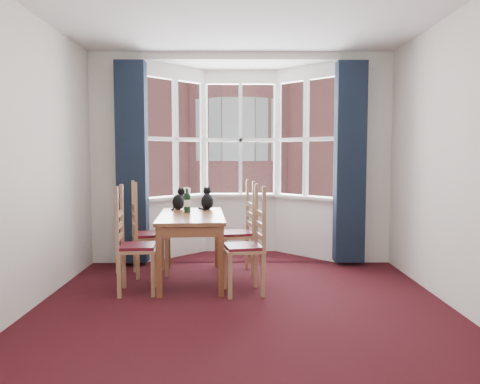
{
  "coord_description": "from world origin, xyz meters",
  "views": [
    {
      "loc": [
        -0.06,
        -4.03,
        1.45
      ],
      "look_at": [
        -0.02,
        1.05,
        1.05
      ],
      "focal_mm": 35.0,
      "sensor_mm": 36.0,
      "label": 1
    }
  ],
  "objects_px": {
    "chair_left_near": "(129,249)",
    "chair_right_far": "(243,235)",
    "chair_left_far": "(143,237)",
    "chair_right_near": "(252,248)",
    "wine_bottle": "(187,201)",
    "cat_left": "(179,201)",
    "candle_tall": "(184,192)",
    "cat_right": "(207,200)",
    "dining_table": "(191,223)",
    "candle_short": "(188,192)"
  },
  "relations": [
    {
      "from": "chair_left_near",
      "to": "chair_right_far",
      "type": "distance_m",
      "value": 1.49
    },
    {
      "from": "chair_left_far",
      "to": "chair_right_near",
      "type": "distance_m",
      "value": 1.48
    },
    {
      "from": "chair_right_near",
      "to": "wine_bottle",
      "type": "bearing_deg",
      "value": 137.89
    },
    {
      "from": "cat_left",
      "to": "candle_tall",
      "type": "relative_size",
      "value": 2.52
    },
    {
      "from": "cat_left",
      "to": "cat_right",
      "type": "relative_size",
      "value": 0.97
    },
    {
      "from": "candle_tall",
      "to": "chair_right_near",
      "type": "bearing_deg",
      "value": -63.06
    },
    {
      "from": "cat_right",
      "to": "dining_table",
      "type": "bearing_deg",
      "value": -106.9
    },
    {
      "from": "dining_table",
      "to": "candle_tall",
      "type": "relative_size",
      "value": 12.32
    },
    {
      "from": "chair_left_far",
      "to": "cat_right",
      "type": "xyz_separation_m",
      "value": [
        0.77,
        0.27,
        0.41
      ]
    },
    {
      "from": "chair_left_far",
      "to": "cat_right",
      "type": "relative_size",
      "value": 3.07
    },
    {
      "from": "chair_right_far",
      "to": "candle_tall",
      "type": "bearing_deg",
      "value": 131.95
    },
    {
      "from": "chair_left_near",
      "to": "cat_right",
      "type": "xyz_separation_m",
      "value": [
        0.77,
        0.99,
        0.41
      ]
    },
    {
      "from": "cat_left",
      "to": "chair_right_far",
      "type": "bearing_deg",
      "value": -9.73
    },
    {
      "from": "dining_table",
      "to": "candle_tall",
      "type": "bearing_deg",
      "value": 99.78
    },
    {
      "from": "dining_table",
      "to": "chair_left_near",
      "type": "distance_m",
      "value": 0.81
    },
    {
      "from": "chair_left_far",
      "to": "chair_right_near",
      "type": "xyz_separation_m",
      "value": [
        1.29,
        -0.73,
        0.0
      ]
    },
    {
      "from": "candle_tall",
      "to": "chair_left_near",
      "type": "bearing_deg",
      "value": -102.42
    },
    {
      "from": "chair_right_near",
      "to": "cat_left",
      "type": "xyz_separation_m",
      "value": [
        -0.89,
        0.99,
        0.41
      ]
    },
    {
      "from": "cat_right",
      "to": "chair_right_far",
      "type": "bearing_deg",
      "value": -17.05
    },
    {
      "from": "chair_right_near",
      "to": "candle_short",
      "type": "height_order",
      "value": "candle_short"
    },
    {
      "from": "dining_table",
      "to": "chair_left_near",
      "type": "xyz_separation_m",
      "value": [
        -0.61,
        -0.49,
        -0.2
      ]
    },
    {
      "from": "cat_right",
      "to": "wine_bottle",
      "type": "bearing_deg",
      "value": -124.51
    },
    {
      "from": "wine_bottle",
      "to": "dining_table",
      "type": "bearing_deg",
      "value": -70.5
    },
    {
      "from": "chair_left_far",
      "to": "chair_right_far",
      "type": "bearing_deg",
      "value": 5.95
    },
    {
      "from": "wine_bottle",
      "to": "chair_right_far",
      "type": "bearing_deg",
      "value": 14.9
    },
    {
      "from": "candle_tall",
      "to": "candle_short",
      "type": "bearing_deg",
      "value": 28.36
    },
    {
      "from": "cat_left",
      "to": "dining_table",
      "type": "bearing_deg",
      "value": -67.82
    },
    {
      "from": "chair_left_near",
      "to": "chair_right_near",
      "type": "relative_size",
      "value": 1.0
    },
    {
      "from": "chair_left_near",
      "to": "chair_right_near",
      "type": "bearing_deg",
      "value": 0.01
    },
    {
      "from": "chair_right_near",
      "to": "cat_right",
      "type": "bearing_deg",
      "value": 117.98
    },
    {
      "from": "dining_table",
      "to": "chair_left_far",
      "type": "bearing_deg",
      "value": 158.8
    },
    {
      "from": "chair_right_far",
      "to": "wine_bottle",
      "type": "bearing_deg",
      "value": -165.1
    },
    {
      "from": "chair_right_near",
      "to": "chair_right_far",
      "type": "distance_m",
      "value": 0.86
    },
    {
      "from": "chair_right_near",
      "to": "candle_tall",
      "type": "relative_size",
      "value": 8.0
    },
    {
      "from": "dining_table",
      "to": "chair_left_far",
      "type": "distance_m",
      "value": 0.69
    },
    {
      "from": "chair_right_far",
      "to": "cat_left",
      "type": "xyz_separation_m",
      "value": [
        -0.81,
        0.14,
        0.41
      ]
    },
    {
      "from": "chair_right_far",
      "to": "wine_bottle",
      "type": "relative_size",
      "value": 3.05
    },
    {
      "from": "chair_right_far",
      "to": "candle_short",
      "type": "height_order",
      "value": "candle_short"
    },
    {
      "from": "cat_left",
      "to": "wine_bottle",
      "type": "xyz_separation_m",
      "value": [
        0.14,
        -0.32,
        0.02
      ]
    },
    {
      "from": "chair_right_near",
      "to": "cat_left",
      "type": "bearing_deg",
      "value": 131.74
    },
    {
      "from": "dining_table",
      "to": "cat_right",
      "type": "relative_size",
      "value": 4.72
    },
    {
      "from": "cat_right",
      "to": "candle_tall",
      "type": "height_order",
      "value": "cat_right"
    },
    {
      "from": "dining_table",
      "to": "chair_right_near",
      "type": "relative_size",
      "value": 1.54
    },
    {
      "from": "dining_table",
      "to": "chair_left_near",
      "type": "bearing_deg",
      "value": -141.42
    },
    {
      "from": "dining_table",
      "to": "cat_left",
      "type": "distance_m",
      "value": 0.58
    },
    {
      "from": "chair_right_far",
      "to": "cat_right",
      "type": "height_order",
      "value": "cat_right"
    },
    {
      "from": "cat_right",
      "to": "candle_short",
      "type": "distance_m",
      "value": 0.87
    },
    {
      "from": "cat_right",
      "to": "wine_bottle",
      "type": "xyz_separation_m",
      "value": [
        -0.22,
        -0.32,
        0.02
      ]
    },
    {
      "from": "chair_right_far",
      "to": "wine_bottle",
      "type": "xyz_separation_m",
      "value": [
        -0.67,
        -0.18,
        0.43
      ]
    },
    {
      "from": "chair_right_near",
      "to": "wine_bottle",
      "type": "xyz_separation_m",
      "value": [
        -0.75,
        0.67,
        0.43
      ]
    }
  ]
}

